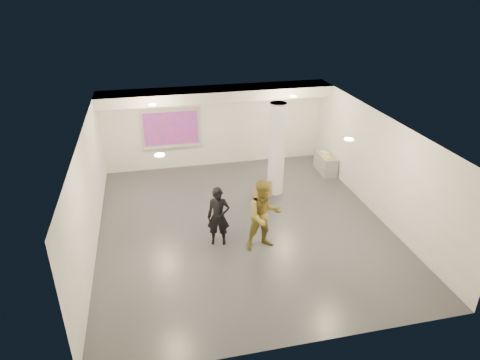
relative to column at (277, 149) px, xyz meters
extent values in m
cube|color=#35373D|center=(-1.50, -1.80, -1.50)|extent=(8.00, 9.00, 0.01)
cube|color=white|center=(-1.50, -1.80, 1.50)|extent=(8.00, 9.00, 0.01)
cube|color=silver|center=(-1.50, 2.70, 0.00)|extent=(8.00, 0.01, 3.00)
cube|color=silver|center=(-1.50, -6.30, 0.00)|extent=(8.00, 0.01, 3.00)
cube|color=silver|center=(-5.50, -1.80, 0.00)|extent=(0.01, 9.00, 3.00)
cube|color=silver|center=(2.50, -1.80, 0.00)|extent=(0.01, 9.00, 3.00)
cube|color=silver|center=(-1.50, 2.15, 1.32)|extent=(8.00, 1.10, 0.36)
cylinder|color=#FFD88D|center=(-3.70, 0.70, 1.48)|extent=(0.22, 0.22, 0.02)
cylinder|color=#FFD88D|center=(0.70, 0.70, 1.48)|extent=(0.22, 0.22, 0.02)
cylinder|color=#FFD88D|center=(-3.70, -3.30, 1.48)|extent=(0.22, 0.22, 0.02)
cylinder|color=#FFD88D|center=(0.70, -3.30, 1.48)|extent=(0.22, 0.22, 0.02)
cylinder|color=white|center=(0.00, 0.00, 0.00)|extent=(0.52, 0.52, 3.00)
cube|color=silver|center=(-3.10, 2.66, 0.05)|extent=(2.10, 0.06, 1.40)
cube|color=#0D35B3|center=(-3.10, 2.62, 0.05)|extent=(1.90, 0.01, 1.20)
cube|color=silver|center=(-3.10, 2.60, -0.65)|extent=(2.10, 0.08, 0.04)
cube|color=gray|center=(2.22, 1.11, -1.17)|extent=(0.50, 1.16, 0.67)
cube|color=white|center=(2.24, 1.34, -0.82)|extent=(0.27, 0.33, 0.02)
cube|color=yellow|center=(2.16, 0.91, -0.82)|extent=(0.28, 0.34, 0.03)
cube|color=olive|center=(-0.44, -0.34, -1.23)|extent=(0.50, 0.25, 0.53)
cube|color=olive|center=(-0.66, -0.44, -1.26)|extent=(0.47, 0.31, 0.47)
imported|color=black|center=(-2.33, -2.52, -0.69)|extent=(0.67, 0.51, 1.62)
imported|color=olive|center=(-1.22, -2.95, -0.54)|extent=(0.99, 0.80, 1.91)
camera|label=1|loc=(-3.88, -11.96, 5.00)|focal=32.00mm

